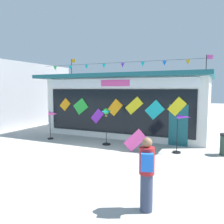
# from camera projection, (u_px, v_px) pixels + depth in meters

# --- Properties ---
(ground_plane) EXTENTS (80.00, 80.00, 0.00)m
(ground_plane) POSITION_uv_depth(u_px,v_px,m) (75.00, 156.00, 9.46)
(ground_plane) COLOR #ADAAA5
(kite_shop_building) EXTENTS (9.58, 5.57, 4.80)m
(kite_shop_building) POSITION_uv_depth(u_px,v_px,m) (130.00, 104.00, 14.38)
(kite_shop_building) COLOR silver
(kite_shop_building) RESTS_ON ground_plane
(wind_spinner_far_left) EXTENTS (0.65, 0.32, 1.52)m
(wind_spinner_far_left) POSITION_uv_depth(u_px,v_px,m) (53.00, 119.00, 12.47)
(wind_spinner_far_left) COLOR black
(wind_spinner_far_left) RESTS_ON ground_plane
(wind_spinner_left) EXTENTS (0.39, 0.39, 1.80)m
(wind_spinner_left) POSITION_uv_depth(u_px,v_px,m) (106.00, 119.00, 11.22)
(wind_spinner_left) COLOR black
(wind_spinner_left) RESTS_ON ground_plane
(wind_spinner_center_left) EXTENTS (0.71, 0.35, 1.66)m
(wind_spinner_center_left) POSITION_uv_depth(u_px,v_px,m) (181.00, 128.00, 9.72)
(wind_spinner_center_left) COLOR black
(wind_spinner_center_left) RESTS_ON ground_plane
(person_mid_plaza) EXTENTS (0.37, 0.48, 1.68)m
(person_mid_plaza) POSITION_uv_depth(u_px,v_px,m) (147.00, 173.00, 5.10)
(person_mid_plaza) COLOR #333D56
(person_mid_plaza) RESTS_ON ground_plane
(display_kite_on_ground) EXTENTS (1.02, 0.16, 1.02)m
(display_kite_on_ground) POSITION_uv_depth(u_px,v_px,m) (135.00, 140.00, 10.01)
(display_kite_on_ground) COLOR #EA4CA3
(display_kite_on_ground) RESTS_ON ground_plane
(neighbour_building) EXTENTS (5.38, 7.83, 4.68)m
(neighbour_building) POSITION_uv_depth(u_px,v_px,m) (15.00, 94.00, 19.39)
(neighbour_building) COLOR #99999E
(neighbour_building) RESTS_ON ground_plane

